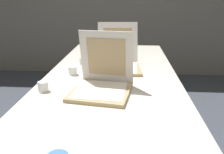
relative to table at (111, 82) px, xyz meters
name	(u,v)px	position (x,y,z in m)	size (l,w,h in m)	color
table	(111,82)	(0.00, 0.00, 0.00)	(0.97, 2.33, 0.73)	silver
pizza_box_front	(102,84)	(-0.03, -0.28, 0.09)	(0.39, 0.39, 0.36)	tan
pizza_box_middle	(118,62)	(0.04, 0.22, 0.09)	(0.38, 0.48, 0.35)	tan
cup_white_mid	(73,71)	(-0.29, 0.03, 0.07)	(0.06, 0.06, 0.06)	white
cup_white_near_left	(43,86)	(-0.40, -0.30, 0.07)	(0.06, 0.06, 0.06)	white
cup_white_far	(83,61)	(-0.26, 0.31, 0.07)	(0.06, 0.06, 0.06)	white
napkin_pile	(146,154)	(0.20, -0.87, 0.04)	(0.15, 0.15, 0.01)	white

